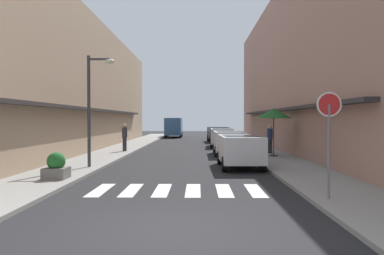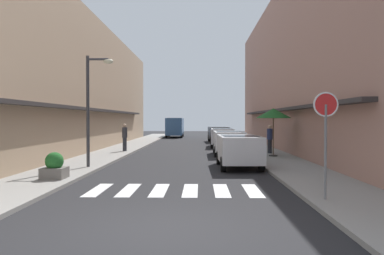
{
  "view_description": "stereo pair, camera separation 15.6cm",
  "coord_description": "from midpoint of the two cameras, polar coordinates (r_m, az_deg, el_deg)",
  "views": [
    {
      "loc": [
        0.63,
        -7.5,
        2.18
      ],
      "look_at": [
        0.23,
        17.01,
        1.66
      ],
      "focal_mm": 35.17,
      "sensor_mm": 36.0,
      "label": 1
    },
    {
      "loc": [
        0.78,
        -7.49,
        2.18
      ],
      "look_at": [
        0.23,
        17.01,
        1.66
      ],
      "focal_mm": 35.17,
      "sensor_mm": 36.0,
      "label": 2
    }
  ],
  "objects": [
    {
      "name": "street_lamp",
      "position": [
        16.92,
        -14.61,
        4.32
      ],
      "size": [
        1.19,
        0.28,
        4.83
      ],
      "color": "#38383D",
      "rests_on": "sidewalk_left"
    },
    {
      "name": "pedestrian_walking_near",
      "position": [
        23.47,
        11.9,
        -1.61
      ],
      "size": [
        0.34,
        0.34,
        1.73
      ],
      "rotation": [
        0.0,
        0.0,
        1.26
      ],
      "color": "#282B33",
      "rests_on": "sidewalk_right"
    },
    {
      "name": "delivery_van",
      "position": [
        46.19,
        -2.5,
        0.26
      ],
      "size": [
        2.03,
        5.41,
        2.37
      ],
      "color": "#33598C",
      "rests_on": "ground_plane"
    },
    {
      "name": "planter_corner",
      "position": [
        14.01,
        -19.84,
        -5.64
      ],
      "size": [
        0.79,
        0.79,
        0.92
      ],
      "color": "slate",
      "rests_on": "sidewalk_left"
    },
    {
      "name": "parked_car_near",
      "position": [
        17.03,
        7.35,
        -3.04
      ],
      "size": [
        1.87,
        3.94,
        1.47
      ],
      "color": "silver",
      "rests_on": "ground_plane"
    },
    {
      "name": "ground_plane",
      "position": [
        24.48,
        -0.36,
        -3.89
      ],
      "size": [
        92.84,
        92.84,
        0.0
      ],
      "primitive_type": "plane",
      "color": "#232326"
    },
    {
      "name": "crosswalk",
      "position": [
        11.7,
        -2.22,
        -9.5
      ],
      "size": [
        5.2,
        2.2,
        0.01
      ],
      "color": "silver",
      "rests_on": "ground_plane"
    },
    {
      "name": "parked_car_mid",
      "position": [
        23.03,
        5.77,
        -1.93
      ],
      "size": [
        1.82,
        3.96,
        1.47
      ],
      "color": "silver",
      "rests_on": "ground_plane"
    },
    {
      "name": "building_row_left",
      "position": [
        27.25,
        -18.92,
        6.12
      ],
      "size": [
        5.5,
        39.98,
        9.08
      ],
      "color": "tan",
      "rests_on": "ground_plane"
    },
    {
      "name": "parked_car_far",
      "position": [
        29.84,
        4.74,
        -1.2
      ],
      "size": [
        1.92,
        4.32,
        1.47
      ],
      "color": "silver",
      "rests_on": "ground_plane"
    },
    {
      "name": "sidewalk_left",
      "position": [
        25.09,
        -11.54,
        -3.65
      ],
      "size": [
        2.61,
        59.08,
        0.12
      ],
      "primitive_type": "cube",
      "color": "gray",
      "rests_on": "ground_plane"
    },
    {
      "name": "cafe_umbrella",
      "position": [
        21.62,
        12.43,
        2.07
      ],
      "size": [
        2.0,
        2.0,
        2.69
      ],
      "color": "#262626",
      "rests_on": "sidewalk_right"
    },
    {
      "name": "building_row_right",
      "position": [
        26.92,
        18.68,
        8.59
      ],
      "size": [
        5.5,
        39.98,
        11.33
      ],
      "color": "#A87A6B",
      "rests_on": "ground_plane"
    },
    {
      "name": "round_street_sign",
      "position": [
        10.3,
        20.03,
        1.5
      ],
      "size": [
        0.65,
        0.07,
        2.77
      ],
      "color": "slate",
      "rests_on": "sidewalk_right"
    },
    {
      "name": "sidewalk_right",
      "position": [
        24.82,
        10.94,
        -3.71
      ],
      "size": [
        2.61,
        59.08,
        0.12
      ],
      "primitive_type": "cube",
      "color": "gray",
      "rests_on": "ground_plane"
    },
    {
      "name": "parked_car_distant",
      "position": [
        36.2,
        4.13,
        -0.78
      ],
      "size": [
        1.97,
        4.19,
        1.47
      ],
      "color": "black",
      "rests_on": "ground_plane"
    },
    {
      "name": "pedestrian_walking_far",
      "position": [
        24.91,
        -10.0,
        -1.37
      ],
      "size": [
        0.34,
        0.34,
        1.78
      ],
      "rotation": [
        0.0,
        0.0,
        0.85
      ],
      "color": "#282B33",
      "rests_on": "sidewalk_left"
    }
  ]
}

